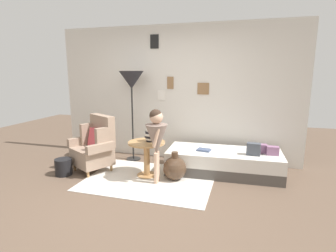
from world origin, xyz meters
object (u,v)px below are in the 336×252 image
(daybed, at_px, (223,162))
(magazine_basket, at_px, (64,167))
(armchair, at_px, (95,146))
(side_table, at_px, (147,151))
(person_child, at_px, (156,136))
(vase_striped, at_px, (151,135))
(floor_lamp, at_px, (132,82))
(book_on_daybed, at_px, (204,150))
(demijohn_near, at_px, (175,168))

(daybed, height_order, magazine_basket, daybed)
(armchair, height_order, daybed, armchair)
(armchair, relative_size, side_table, 1.59)
(person_child, height_order, magazine_basket, person_child)
(daybed, distance_m, magazine_basket, 2.72)
(vase_striped, bearing_deg, floor_lamp, 132.35)
(daybed, distance_m, person_child, 1.32)
(floor_lamp, distance_m, magazine_basket, 1.93)
(book_on_daybed, xyz_separation_m, magazine_basket, (-2.26, -0.75, -0.28))
(vase_striped, height_order, magazine_basket, vase_striped)
(armchair, distance_m, book_on_daybed, 1.90)
(vase_striped, distance_m, floor_lamp, 1.24)
(side_table, distance_m, magazine_basket, 1.44)
(daybed, relative_size, magazine_basket, 6.89)
(book_on_daybed, bearing_deg, armchair, -168.49)
(vase_striped, bearing_deg, book_on_daybed, 22.56)
(armchair, xyz_separation_m, magazine_basket, (-0.40, -0.37, -0.30))
(demijohn_near, distance_m, magazine_basket, 1.89)
(vase_striped, xyz_separation_m, floor_lamp, (-0.63, 0.69, 0.82))
(daybed, relative_size, vase_striped, 7.16)
(magazine_basket, bearing_deg, vase_striped, 15.85)
(floor_lamp, bearing_deg, person_child, -49.37)
(armchair, relative_size, daybed, 0.50)
(side_table, distance_m, floor_lamp, 1.43)
(person_child, distance_m, book_on_daybed, 0.95)
(vase_striped, xyz_separation_m, demijohn_near, (0.43, -0.07, -0.51))
(vase_striped, distance_m, book_on_daybed, 0.94)
(armchair, xyz_separation_m, side_table, (0.97, -0.01, -0.01))
(person_child, height_order, book_on_daybed, person_child)
(vase_striped, relative_size, floor_lamp, 0.16)
(daybed, relative_size, floor_lamp, 1.11)
(vase_striped, bearing_deg, armchair, -178.15)
(demijohn_near, bearing_deg, daybed, 35.10)
(vase_striped, xyz_separation_m, book_on_daybed, (0.83, 0.35, -0.29))
(person_child, relative_size, magazine_basket, 4.18)
(floor_lamp, distance_m, person_child, 1.47)
(armchair, height_order, floor_lamp, floor_lamp)
(side_table, relative_size, floor_lamp, 0.35)
(floor_lamp, height_order, person_child, floor_lamp)
(person_child, bearing_deg, demijohn_near, 39.30)
(armchair, xyz_separation_m, book_on_daybed, (1.86, 0.38, -0.02))
(daybed, relative_size, person_child, 1.65)
(daybed, xyz_separation_m, magazine_basket, (-2.59, -0.85, -0.06))
(demijohn_near, bearing_deg, armchair, 178.52)
(magazine_basket, bearing_deg, demijohn_near, 10.19)
(armchair, relative_size, floor_lamp, 0.56)
(armchair, bearing_deg, floor_lamp, 60.72)
(armchair, distance_m, person_child, 1.28)
(book_on_daybed, bearing_deg, floor_lamp, 166.85)
(armchair, relative_size, person_child, 0.83)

